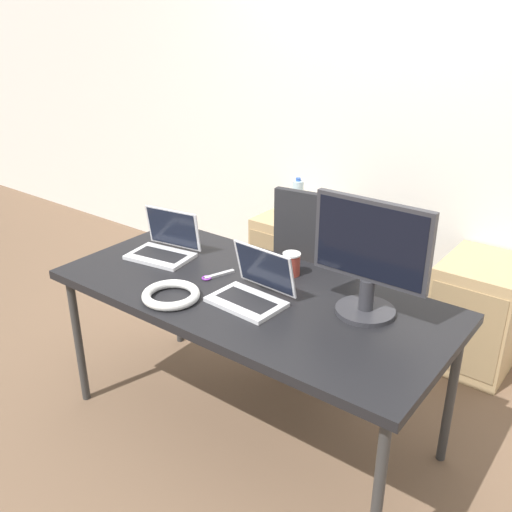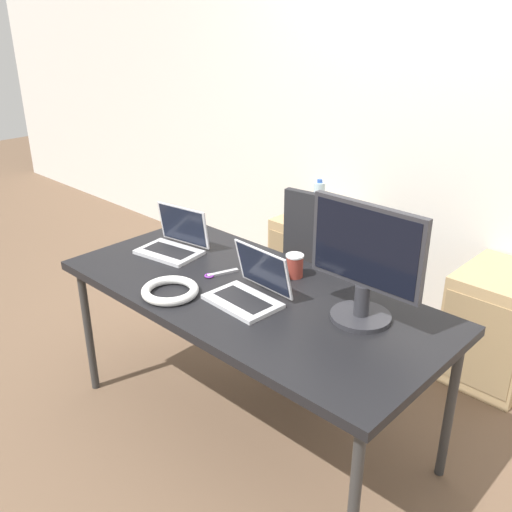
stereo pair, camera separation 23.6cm
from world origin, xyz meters
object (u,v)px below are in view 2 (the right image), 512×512
(cabinet_left, at_px, (316,261))
(coffee_cup_brown, at_px, (295,266))
(coffee_cup_white, at_px, (270,272))
(water_bottle, at_px, (319,200))
(cable_coil, at_px, (170,291))
(monitor, at_px, (365,263))
(office_chair, at_px, (337,305))
(cabinet_right, at_px, (496,326))
(laptop_left, at_px, (174,243))
(laptop_right, at_px, (250,290))

(cabinet_left, distance_m, coffee_cup_brown, 1.22)
(cabinet_left, distance_m, coffee_cup_white, 1.30)
(water_bottle, bearing_deg, cable_coil, -77.47)
(monitor, bearing_deg, cabinet_left, 133.93)
(cable_coil, bearing_deg, coffee_cup_white, 58.46)
(office_chair, height_order, cable_coil, office_chair)
(coffee_cup_brown, bearing_deg, cable_coil, -118.49)
(cabinet_right, height_order, coffee_cup_white, coffee_cup_white)
(cabinet_right, bearing_deg, water_bottle, 179.89)
(laptop_left, xyz_separation_m, cable_coil, (0.34, -0.30, -0.03))
(water_bottle, height_order, coffee_cup_white, water_bottle)
(cabinet_left, relative_size, water_bottle, 2.44)
(cabinet_right, bearing_deg, office_chair, -143.84)
(laptop_right, height_order, cable_coil, laptop_right)
(cable_coil, bearing_deg, cabinet_left, 102.55)
(cabinet_right, height_order, water_bottle, water_bottle)
(coffee_cup_white, bearing_deg, cable_coil, -121.54)
(coffee_cup_white, relative_size, coffee_cup_brown, 0.99)
(cabinet_left, relative_size, coffee_cup_white, 5.85)
(laptop_right, height_order, monitor, monitor)
(office_chair, bearing_deg, cable_coil, -102.09)
(laptop_left, bearing_deg, office_chair, 49.80)
(monitor, height_order, cable_coil, monitor)
(water_bottle, bearing_deg, cabinet_left, -90.00)
(laptop_left, bearing_deg, cable_coil, -41.35)
(monitor, height_order, coffee_cup_brown, monitor)
(office_chair, distance_m, cable_coil, 1.04)
(cabinet_right, height_order, laptop_left, laptop_left)
(cabinet_left, height_order, laptop_right, laptop_right)
(cabinet_left, distance_m, cable_coil, 1.55)
(water_bottle, bearing_deg, office_chair, -43.26)
(office_chair, bearing_deg, laptop_left, -130.20)
(office_chair, distance_m, laptop_right, 0.86)
(monitor, bearing_deg, office_chair, 131.12)
(laptop_left, distance_m, laptop_right, 0.63)
(laptop_right, height_order, coffee_cup_brown, laptop_right)
(laptop_left, bearing_deg, laptop_right, -9.74)
(cabinet_right, relative_size, coffee_cup_brown, 5.78)
(cabinet_left, distance_m, monitor, 1.62)
(cabinet_right, height_order, monitor, monitor)
(office_chair, distance_m, monitor, 0.96)
(cabinet_right, xyz_separation_m, laptop_left, (-1.22, -1.14, 0.47))
(office_chair, bearing_deg, cabinet_left, 136.87)
(cabinet_right, distance_m, water_bottle, 1.27)
(cabinet_left, height_order, monitor, monitor)
(coffee_cup_white, distance_m, coffee_cup_brown, 0.13)
(office_chair, height_order, coffee_cup_brown, office_chair)
(cabinet_right, bearing_deg, monitor, -99.48)
(coffee_cup_white, xyz_separation_m, cable_coil, (-0.23, -0.38, -0.03))
(coffee_cup_white, bearing_deg, cabinet_left, 117.28)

